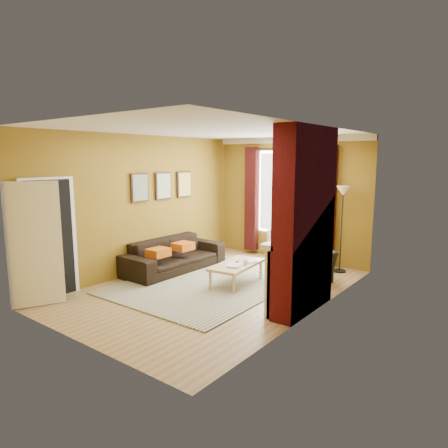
% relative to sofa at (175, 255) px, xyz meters
% --- Properties ---
extents(ground, '(5.50, 5.50, 0.00)m').
position_rel_sofa_xyz_m(ground, '(1.42, -0.40, -0.34)').
color(ground, olive).
rests_on(ground, ground).
extents(room_walls, '(3.82, 5.54, 2.83)m').
position_rel_sofa_xyz_m(room_walls, '(2.06, -0.13, 1.05)').
color(room_walls, olive).
rests_on(room_walls, ground).
extents(striped_rug, '(2.71, 3.72, 0.02)m').
position_rel_sofa_xyz_m(striped_rug, '(1.14, -0.15, -0.33)').
color(striped_rug, '#305285').
rests_on(striped_rug, ground).
extents(sofa, '(0.94, 2.31, 0.67)m').
position_rel_sofa_xyz_m(sofa, '(0.00, 0.00, 0.00)').
color(sofa, black).
rests_on(sofa, ground).
extents(armchair, '(1.25, 1.26, 0.62)m').
position_rel_sofa_xyz_m(armchair, '(2.48, 1.06, -0.03)').
color(armchair, black).
rests_on(armchair, ground).
extents(coffee_table, '(0.74, 1.26, 0.40)m').
position_rel_sofa_xyz_m(coffee_table, '(1.59, 0.02, 0.02)').
color(coffee_table, tan).
rests_on(coffee_table, ground).
extents(wicker_stool, '(0.44, 0.44, 0.43)m').
position_rel_sofa_xyz_m(wicker_stool, '(2.19, 2.00, -0.12)').
color(wicker_stool, '#A07C45').
rests_on(wicker_stool, ground).
extents(floor_lamp, '(0.35, 0.35, 1.78)m').
position_rel_sofa_xyz_m(floor_lamp, '(2.80, 2.00, 1.07)').
color(floor_lamp, black).
rests_on(floor_lamp, ground).
extents(book_a, '(0.32, 0.36, 0.03)m').
position_rel_sofa_xyz_m(book_a, '(1.55, -0.20, 0.08)').
color(book_a, '#999999').
rests_on(book_a, coffee_table).
extents(book_b, '(0.28, 0.31, 0.02)m').
position_rel_sofa_xyz_m(book_b, '(1.65, 0.31, 0.07)').
color(book_b, '#999999').
rests_on(book_b, coffee_table).
extents(mug, '(0.10, 0.10, 0.09)m').
position_rel_sofa_xyz_m(mug, '(1.77, 0.06, 0.11)').
color(mug, '#999999').
rests_on(mug, coffee_table).
extents(tv_remote, '(0.07, 0.16, 0.02)m').
position_rel_sofa_xyz_m(tv_remote, '(1.56, 0.04, 0.07)').
color(tv_remote, '#242426').
rests_on(tv_remote, coffee_table).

